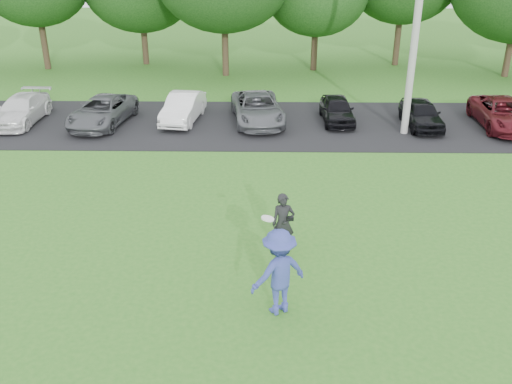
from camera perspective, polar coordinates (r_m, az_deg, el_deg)
ground at (r=12.60m, az=-0.28°, el=-12.22°), size 100.00×100.00×0.00m
parking_lot at (r=24.24m, az=0.39°, el=6.83°), size 32.00×6.50×0.03m
utility_pole at (r=22.82m, az=15.85°, el=16.58°), size 0.28×0.28×9.17m
frisbee_player at (r=12.18m, az=2.29°, el=-8.00°), size 1.48×1.27×2.27m
camera_bystander at (r=14.45m, az=2.74°, el=-3.15°), size 0.62×0.46×1.60m
parked_cars at (r=24.10m, az=-1.03°, el=8.17°), size 28.37×4.92×1.19m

